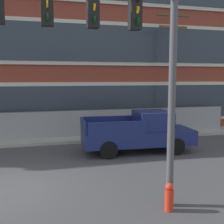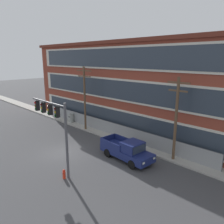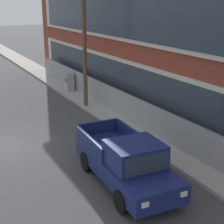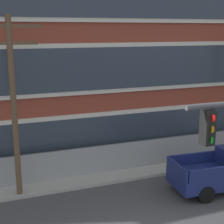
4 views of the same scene
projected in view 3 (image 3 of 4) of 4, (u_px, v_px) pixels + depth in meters
name	position (u px, v px, depth m)	size (l,w,h in m)	color
ground_plane	(2.00, 148.00, 16.19)	(160.00, 160.00, 0.00)	#424244
sidewalk_building_side	(126.00, 123.00, 19.25)	(80.00, 1.98, 0.16)	#9E9B93
chain_link_fence	(122.00, 105.00, 19.90)	(27.68, 0.06, 1.70)	gray
pickup_truck_navy	(126.00, 163.00, 12.69)	(5.50, 2.34, 1.97)	navy
utility_pole_near_corner	(84.00, 35.00, 20.75)	(2.79, 0.26, 8.26)	brown
electrical_cabinet	(69.00, 83.00, 25.54)	(0.58, 0.57, 1.45)	#939993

